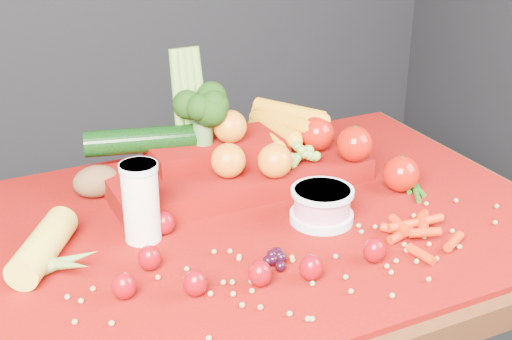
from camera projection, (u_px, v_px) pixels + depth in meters
name	position (u px, v px, depth m)	size (l,w,h in m)	color
table	(261.00, 266.00, 1.36)	(1.10, 0.80, 0.75)	#36190C
red_cloth	(261.00, 220.00, 1.32)	(1.05, 0.75, 0.01)	#6B0A03
milk_glass	(141.00, 199.00, 1.22)	(0.07, 0.07, 0.14)	white
yogurt_bowl	(322.00, 204.00, 1.29)	(0.12, 0.12, 0.06)	silver
strawberry_scatter	(226.00, 260.00, 1.14)	(0.44, 0.28, 0.05)	#810009
dark_grape_cluster	(278.00, 258.00, 1.16)	(0.06, 0.05, 0.03)	black
soybean_scatter	(315.00, 268.00, 1.15)	(0.84, 0.24, 0.01)	olive
corn_ear	(52.00, 259.00, 1.14)	(0.25, 0.27, 0.06)	yellow
potato	(96.00, 181.00, 1.39)	(0.09, 0.07, 0.06)	brown
baby_carrot_pile	(418.00, 234.00, 1.23)	(0.17, 0.17, 0.03)	red
green_bean_pile	(411.00, 183.00, 1.44)	(0.14, 0.12, 0.01)	#1A5212
produce_mound	(244.00, 154.00, 1.44)	(0.60, 0.36, 0.27)	#6B0A03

